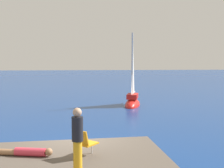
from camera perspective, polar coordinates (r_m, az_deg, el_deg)
ground_plane at (r=11.05m, az=-6.43°, el=-14.17°), size 160.00×160.00×0.00m
boulder_seaward at (r=11.00m, az=4.38°, el=-14.25°), size 1.82×1.79×0.84m
boulder_inland at (r=10.50m, az=-1.54°, el=-15.19°), size 0.86×0.93×0.48m
sailboat_near at (r=22.56m, az=4.03°, el=-3.39°), size 1.89×3.37×6.09m
person_sunbather at (r=9.02m, az=-16.46°, el=-12.62°), size 1.75×0.52×0.25m
person_standing at (r=7.31m, az=-6.76°, el=-10.50°), size 0.28×0.28×1.62m
beach_chair at (r=8.56m, az=-5.40°, el=-11.10°), size 0.75×0.76×0.80m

